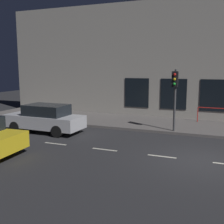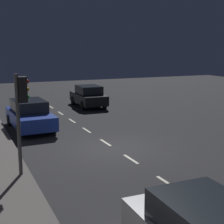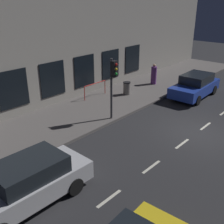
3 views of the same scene
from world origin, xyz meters
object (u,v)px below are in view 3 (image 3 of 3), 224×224
(traffic_light, at_px, (113,77))
(trash_bin, at_px, (127,88))
(parked_car_0, at_px, (27,183))
(parked_car_2, at_px, (195,86))
(pedestrian_0, at_px, (154,75))

(traffic_light, distance_m, trash_bin, 4.74)
(parked_car_0, bearing_deg, parked_car_2, -85.75)
(traffic_light, height_order, parked_car_0, traffic_light)
(parked_car_0, height_order, trash_bin, parked_car_0)
(parked_car_2, bearing_deg, pedestrian_0, -5.06)
(parked_car_2, height_order, trash_bin, parked_car_2)
(parked_car_0, distance_m, parked_car_2, 13.84)
(pedestrian_0, distance_m, trash_bin, 3.36)
(trash_bin, bearing_deg, parked_car_0, 112.16)
(parked_car_0, bearing_deg, pedestrian_0, -71.71)
(traffic_light, distance_m, pedestrian_0, 7.62)
(pedestrian_0, height_order, trash_bin, pedestrian_0)
(trash_bin, bearing_deg, traffic_light, 118.79)
(parked_car_0, xyz_separation_m, trash_bin, (4.34, -10.67, -0.19))
(parked_car_2, bearing_deg, traffic_light, 75.97)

